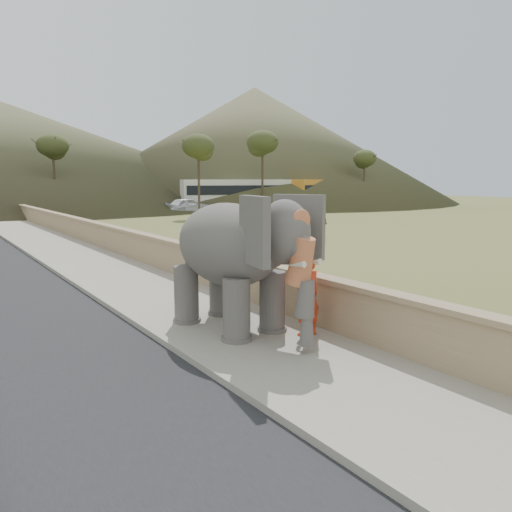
{
  "coord_description": "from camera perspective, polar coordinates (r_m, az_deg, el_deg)",
  "views": [
    {
      "loc": [
        -5.18,
        -8.82,
        3.18
      ],
      "look_at": [
        0.2,
        -0.93,
        1.7
      ],
      "focal_mm": 35.0,
      "sensor_mm": 36.0,
      "label": 1
    }
  ],
  "objects": [
    {
      "name": "bus_white",
      "position": [
        50.2,
        -2.18,
        6.96
      ],
      "size": [
        11.26,
        5.53,
        3.1
      ],
      "primitive_type": "cube",
      "rotation": [
        0.0,
        0.0,
        1.28
      ],
      "color": "silver",
      "rests_on": "ground"
    },
    {
      "name": "cow",
      "position": [
        26.81,
        6.58,
        3.17
      ],
      "size": [
        1.46,
        1.27,
        1.14
      ],
      "primitive_type": "imported",
      "rotation": [
        0.0,
        0.0,
        0.97
      ],
      "color": "brown",
      "rests_on": "ground"
    },
    {
      "name": "distant_car",
      "position": [
        46.96,
        -7.78,
        5.74
      ],
      "size": [
        4.34,
        2.0,
        1.44
      ],
      "primitive_type": "imported",
      "rotation": [
        0.0,
        0.0,
        1.64
      ],
      "color": "silver",
      "rests_on": "ground"
    },
    {
      "name": "ground",
      "position": [
        10.71,
        -3.72,
        -8.48
      ],
      "size": [
        160.0,
        160.0,
        0.0
      ],
      "primitive_type": "plane",
      "color": "olive",
      "rests_on": "ground"
    },
    {
      "name": "parapet",
      "position": [
        20.19,
        -14.2,
        1.06
      ],
      "size": [
        0.3,
        120.0,
        1.1
      ],
      "primitive_type": "cube",
      "color": "tan",
      "rests_on": "ground"
    },
    {
      "name": "elephant_and_man",
      "position": [
        10.19,
        -3.09,
        -0.76
      ],
      "size": [
        2.41,
        3.94,
        2.7
      ],
      "color": "#645F5B",
      "rests_on": "ground"
    },
    {
      "name": "trees",
      "position": [
        37.59,
        -24.08,
        9.27
      ],
      "size": [
        48.13,
        45.28,
        9.63
      ],
      "color": "#473828",
      "rests_on": "ground"
    },
    {
      "name": "walkway",
      "position": [
        19.76,
        -18.64,
        -0.69
      ],
      "size": [
        3.0,
        120.0,
        0.15
      ],
      "primitive_type": "cube",
      "color": "#9E9687",
      "rests_on": "ground"
    },
    {
      "name": "bus_orange",
      "position": [
        55.03,
        7.8,
        7.05
      ],
      "size": [
        11.28,
        5.12,
        3.1
      ],
      "primitive_type": "cube",
      "rotation": [
        0.0,
        0.0,
        1.82
      ],
      "color": "orange",
      "rests_on": "ground"
    },
    {
      "name": "hill_right",
      "position": [
        73.6,
        -0.17,
        12.58
      ],
      "size": [
        56.0,
        56.0,
        16.0
      ],
      "primitive_type": "cone",
      "color": "brown",
      "rests_on": "ground"
    }
  ]
}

